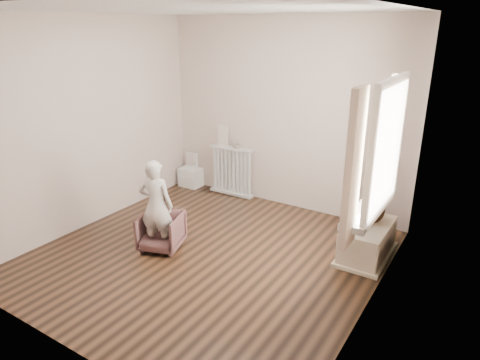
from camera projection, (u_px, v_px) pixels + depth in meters
The scene contains 19 objects.
floor at pixel (208, 255), 4.85m from camera, with size 3.60×3.60×0.01m, color black.
ceiling at pixel (200, 9), 3.96m from camera, with size 3.60×3.60×0.01m, color white.
back_wall at pixel (283, 115), 5.84m from camera, with size 3.60×0.02×2.60m, color beige.
front_wall at pixel (50, 202), 2.98m from camera, with size 3.60×0.02×2.60m, color beige.
left_wall at pixel (88, 124), 5.31m from camera, with size 0.02×3.60×2.60m, color beige.
right_wall at pixel (381, 175), 3.51m from camera, with size 0.02×3.60×2.60m, color beige.
window at pixel (387, 149), 3.71m from camera, with size 0.03×0.90×1.10m, color white.
window_sill at pixel (370, 208), 3.96m from camera, with size 0.22×1.10×0.06m, color silver.
curtain_left at pixel (353, 171), 3.34m from camera, with size 0.06×0.26×1.30m, color beige.
curtain_right at pixel (390, 140), 4.24m from camera, with size 0.06×0.26×1.30m, color beige.
radiator at pixel (232, 171), 6.44m from camera, with size 0.72×0.14×0.76m, color silver.
paper_doll at pixel (223, 136), 6.34m from camera, with size 0.18×0.02×0.31m, color beige.
tin_a at pixel (237, 146), 6.26m from camera, with size 0.10×0.10×0.06m, color #A59E8C.
toy_vanity at pixel (190, 170), 6.85m from camera, with size 0.35×0.25×0.55m, color silver.
armchair at pixel (161, 231), 4.94m from camera, with size 0.46×0.47×0.43m, color #543230.
child at pixel (156, 206), 4.78m from camera, with size 0.39×0.26×1.07m, color white.
toy_bench at pixel (367, 240), 4.78m from camera, with size 0.43×0.82×0.38m, color beige.
teddy_bear at pixel (372, 198), 4.70m from camera, with size 0.39×0.30×0.48m, color #392411, non-canonical shape.
plush_cat at pixel (375, 189), 4.04m from camera, with size 0.15×0.25×0.21m, color #675F54, non-canonical shape.
Camera 1 is at (2.59, -3.41, 2.46)m, focal length 32.00 mm.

